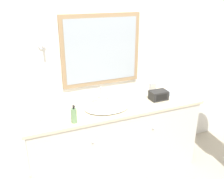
{
  "coord_description": "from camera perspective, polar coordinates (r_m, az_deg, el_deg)",
  "views": [
    {
      "loc": [
        -1.0,
        -2.04,
        2.11
      ],
      "look_at": [
        -0.03,
        0.31,
        1.1
      ],
      "focal_mm": 40.0,
      "sensor_mm": 36.0,
      "label": 1
    }
  ],
  "objects": [
    {
      "name": "wall_back",
      "position": [
        2.97,
        -1.86,
        5.38
      ],
      "size": [
        8.0,
        0.18,
        2.55
      ],
      "color": "white",
      "rests_on": "ground_plane"
    },
    {
      "name": "hand_towel_far_corner",
      "position": [
        3.23,
        13.8,
        -0.5
      ],
      "size": [
        0.2,
        0.12,
        0.05
      ],
      "color": "#A8B7C6",
      "rests_on": "vanity_counter"
    },
    {
      "name": "appliance_box",
      "position": [
        3.01,
        10.6,
        -1.29
      ],
      "size": [
        0.21,
        0.14,
        0.11
      ],
      "color": "black",
      "rests_on": "vanity_counter"
    },
    {
      "name": "vanity_counter",
      "position": [
        3.05,
        0.52,
        -11.34
      ],
      "size": [
        2.04,
        0.59,
        0.9
      ],
      "color": "beige",
      "rests_on": "ground_plane"
    },
    {
      "name": "hand_towel_near_sink",
      "position": [
        2.62,
        -14.0,
        -6.04
      ],
      "size": [
        0.2,
        0.13,
        0.04
      ],
      "color": "silver",
      "rests_on": "vanity_counter"
    },
    {
      "name": "picture_frame",
      "position": [
        3.2,
        9.26,
        0.33
      ],
      "size": [
        0.09,
        0.01,
        0.13
      ],
      "color": "#B2B2B7",
      "rests_on": "vanity_counter"
    },
    {
      "name": "sink_basin",
      "position": [
        2.77,
        -1.14,
        -3.85
      ],
      "size": [
        0.51,
        0.43,
        0.18
      ],
      "color": "white",
      "rests_on": "vanity_counter"
    },
    {
      "name": "soap_bottle",
      "position": [
        2.47,
        -8.69,
        -5.87
      ],
      "size": [
        0.06,
        0.06,
        0.19
      ],
      "color": "#709966",
      "rests_on": "vanity_counter"
    }
  ]
}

